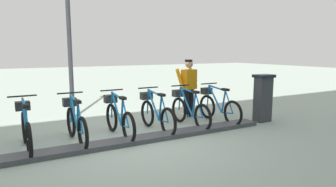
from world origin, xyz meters
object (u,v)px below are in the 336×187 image
payment_kiosk (263,97)px  bike_docked_0 (218,106)px  bike_docked_3 (118,117)px  bike_docked_4 (76,122)px  worker_near_rack (189,86)px  bike_docked_1 (188,109)px  bike_docked_5 (26,128)px  bike_docked_2 (156,113)px  lamp_post (69,23)px

payment_kiosk → bike_docked_0: (0.57, 1.08, -0.24)m
bike_docked_3 → bike_docked_4: same height
bike_docked_0 → worker_near_rack: size_ratio=1.04×
bike_docked_1 → bike_docked_4: 2.81m
payment_kiosk → bike_docked_0: bearing=62.1°
bike_docked_3 → worker_near_rack: worker_near_rack is taller
payment_kiosk → worker_near_rack: size_ratio=0.77×
worker_near_rack → bike_docked_5: bearing=101.1°
bike_docked_5 → worker_near_rack: (0.84, -4.28, 0.48)m
bike_docked_0 → bike_docked_2: 1.87m
bike_docked_4 → lamp_post: (2.30, -0.38, 2.22)m
bike_docked_1 → bike_docked_5: (0.00, 3.74, 0.00)m
bike_docked_3 → worker_near_rack: (0.84, -2.41, 0.48)m
bike_docked_2 → bike_docked_5: same height
lamp_post → worker_near_rack: bearing=-116.3°
bike_docked_0 → bike_docked_1: size_ratio=1.00×
bike_docked_1 → lamp_post: size_ratio=0.42×
worker_near_rack → lamp_post: lamp_post is taller
bike_docked_5 → lamp_post: bearing=-29.7°
lamp_post → payment_kiosk: bearing=-122.9°
payment_kiosk → worker_near_rack: bearing=46.3°
bike_docked_4 → bike_docked_5: bearing=90.0°
bike_docked_1 → bike_docked_5: same height
bike_docked_1 → bike_docked_4: bearing=90.0°
payment_kiosk → bike_docked_4: (0.57, 4.82, -0.24)m
bike_docked_0 → bike_docked_3: bearing=90.0°
bike_docked_1 → lamp_post: bearing=46.5°
bike_docked_3 → bike_docked_4: (0.00, 0.94, 0.00)m
bike_docked_3 → lamp_post: lamp_post is taller
bike_docked_0 → bike_docked_2: same height
bike_docked_0 → bike_docked_1: same height
payment_kiosk → bike_docked_5: bearing=84.3°
bike_docked_1 → bike_docked_4: size_ratio=1.00×
bike_docked_0 → lamp_post: (2.30, 3.37, 2.22)m
bike_docked_1 → bike_docked_2: 0.94m
bike_docked_1 → bike_docked_5: size_ratio=1.00×
bike_docked_3 → lamp_post: 3.25m
bike_docked_2 → bike_docked_3: (0.00, 0.94, 0.00)m
bike_docked_5 → bike_docked_0: bearing=-90.0°
bike_docked_2 → bike_docked_3: same height
payment_kiosk → bike_docked_4: bearing=83.2°
bike_docked_0 → bike_docked_1: bearing=90.0°
bike_docked_5 → worker_near_rack: worker_near_rack is taller
bike_docked_3 → lamp_post: (2.30, 0.56, 2.22)m
bike_docked_2 → bike_docked_0: bearing=-90.0°
bike_docked_4 → payment_kiosk: bearing=-96.8°
bike_docked_0 → bike_docked_4: (0.00, 3.74, 0.00)m
bike_docked_0 → bike_docked_4: 3.74m
bike_docked_3 → worker_near_rack: size_ratio=1.04×
bike_docked_0 → bike_docked_2: (0.00, 1.87, 0.00)m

